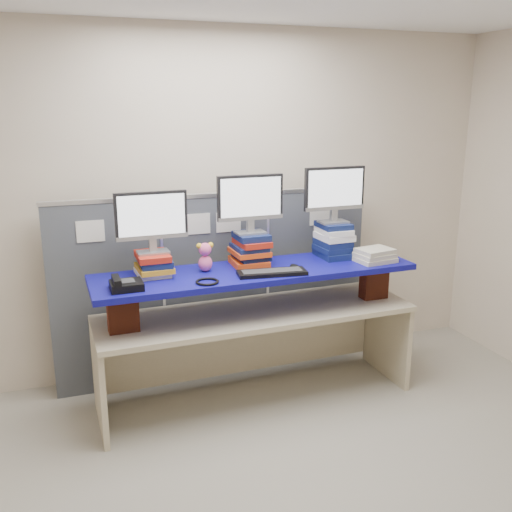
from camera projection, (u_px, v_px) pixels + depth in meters
name	position (u px, v px, depth m)	size (l,w,h in m)	color
room	(309.00, 271.00, 2.83)	(5.00, 4.00, 2.80)	beige
cubicle_partition	(217.00, 286.00, 4.62)	(2.60, 0.06, 1.53)	#454A52
desk	(256.00, 329.00, 4.26)	(2.37, 0.75, 0.72)	beige
brick_pier_left	(123.00, 312.00, 3.81)	(0.20, 0.11, 0.28)	maroon
brick_pier_right	(374.00, 281.00, 4.47)	(0.20, 0.11, 0.28)	maroon
blue_board	(256.00, 272.00, 4.14)	(2.36, 0.59, 0.04)	#110A83
book_stack_left	(154.00, 264.00, 3.98)	(0.25, 0.31, 0.16)	white
book_stack_center	(250.00, 250.00, 4.22)	(0.27, 0.30, 0.24)	#E44715
book_stack_right	(333.00, 240.00, 4.44)	(0.25, 0.30, 0.27)	#121E50
monitor_left	(152.00, 219.00, 3.90)	(0.50, 0.14, 0.43)	#9E9EA3
monitor_center	(250.00, 201.00, 4.12)	(0.50, 0.14, 0.43)	#9E9EA3
monitor_right	(335.00, 191.00, 4.34)	(0.50, 0.14, 0.43)	#9E9EA3
keyboard	(272.00, 272.00, 4.01)	(0.50, 0.22, 0.03)	black
mouse	(295.00, 267.00, 4.14)	(0.06, 0.11, 0.03)	black
desk_phone	(125.00, 285.00, 3.68)	(0.21, 0.19, 0.09)	black
headset	(207.00, 282.00, 3.82)	(0.16, 0.16, 0.02)	black
plush_toy	(205.00, 257.00, 4.06)	(0.12, 0.09, 0.21)	pink
binder_stack	(375.00, 255.00, 4.33)	(0.31, 0.26, 0.10)	beige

